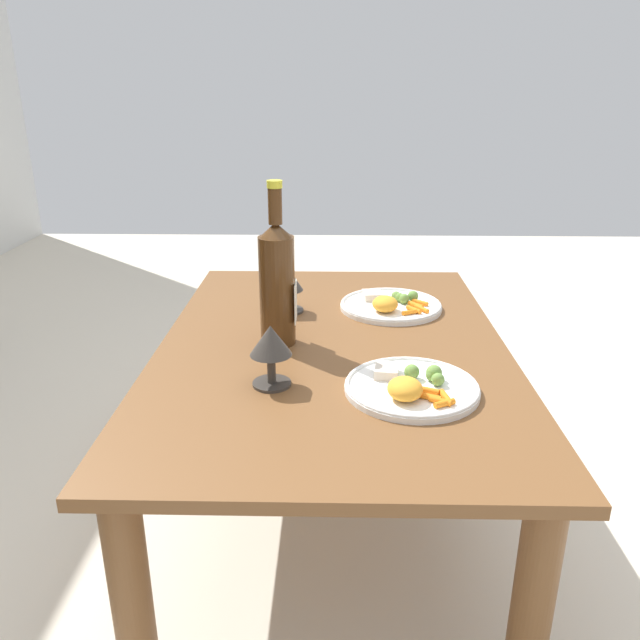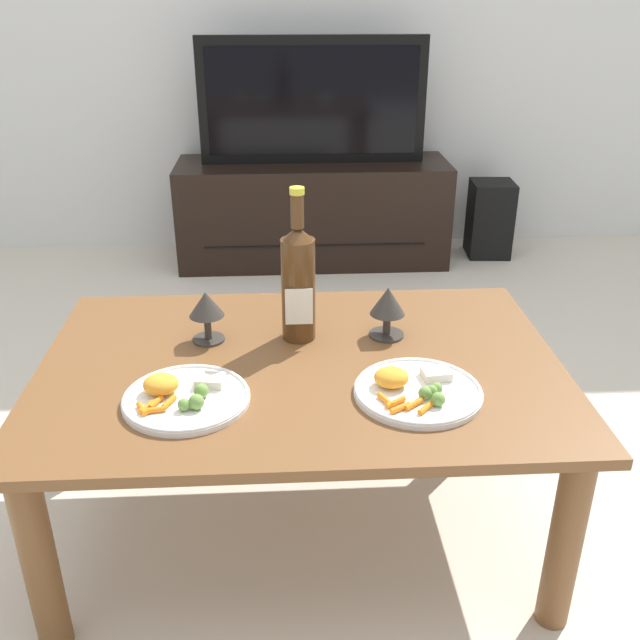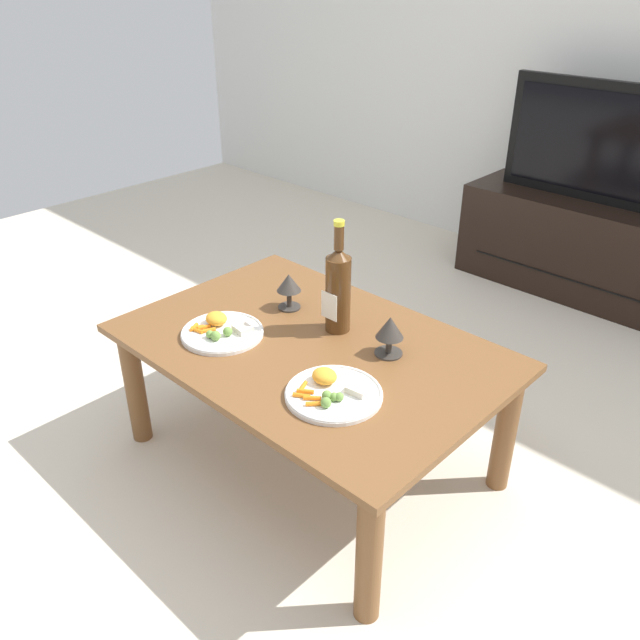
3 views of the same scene
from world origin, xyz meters
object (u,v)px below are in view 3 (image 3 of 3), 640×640
tv_stand (590,249)px  goblet_left (289,285)px  dinner_plate_right (333,392)px  tv_screen (613,145)px  wine_bottle (337,287)px  goblet_right (390,330)px  dinner_plate_left (222,331)px  dining_table (311,364)px

tv_stand → goblet_left: 1.86m
dinner_plate_right → tv_screen: bearing=93.3°
tv_stand → wine_bottle: (-0.12, -1.80, 0.38)m
goblet_left → goblet_right: same height
goblet_right → tv_stand: bearing=93.1°
goblet_left → dinner_plate_left: size_ratio=0.48×
dining_table → goblet_left: goblet_left is taller
dining_table → wine_bottle: bearing=91.1°
dining_table → tv_stand: size_ratio=0.93×
dining_table → dinner_plate_right: (0.24, -0.16, 0.09)m
goblet_right → wine_bottle: bearing=178.7°
tv_screen → dinner_plate_left: size_ratio=3.93×
wine_bottle → dinner_plate_right: bearing=-49.5°
tv_screen → goblet_left: size_ratio=8.14×
goblet_left → tv_stand: bearing=79.3°
tv_screen → dining_table: bearing=-93.6°
wine_bottle → dinner_plate_left: bearing=-130.9°
goblet_left → goblet_right: 0.44m
dinner_plate_left → dinner_plate_right: same height
dining_table → tv_stand: (0.12, 1.92, -0.15)m
dining_table → dinner_plate_left: 0.31m
tv_stand → goblet_right: 1.83m
goblet_right → goblet_left: bearing=180.0°
wine_bottle → dinner_plate_left: size_ratio=1.42×
goblet_right → dinner_plate_left: goblet_right is taller
wine_bottle → goblet_right: size_ratio=2.91×
wine_bottle → dinner_plate_right: 0.40m
tv_stand → dinner_plate_left: (-0.37, -2.08, 0.24)m
dining_table → goblet_right: goblet_right is taller
tv_stand → goblet_left: size_ratio=10.10×
goblet_left → wine_bottle: bearing=1.3°
tv_stand → dinner_plate_left: dinner_plate_left is taller
dining_table → tv_screen: size_ratio=1.15×
tv_stand → tv_screen: 0.53m
dining_table → dinner_plate_left: bearing=-147.9°
tv_screen → goblet_right: bearing=-86.9°
tv_stand → tv_screen: (0.00, -0.00, 0.53)m
dining_table → tv_screen: tv_screen is taller
wine_bottle → goblet_right: bearing=-1.3°
tv_stand → goblet_right: (0.10, -1.80, 0.32)m
goblet_right → dinner_plate_right: goblet_right is taller
tv_stand → tv_screen: bearing=-90.0°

